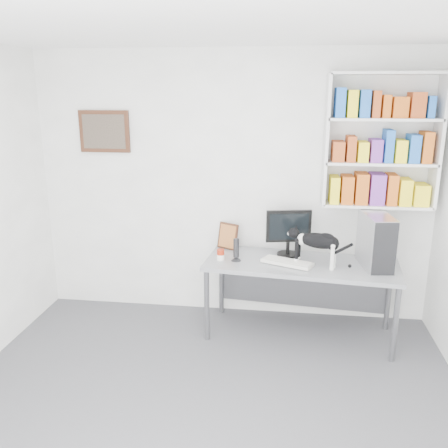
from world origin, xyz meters
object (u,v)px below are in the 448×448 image
Objects in this scene: desk at (300,299)px; keyboard at (287,262)px; cat at (317,249)px; monitor at (288,233)px; bookshelf at (381,141)px; soup_can at (221,255)px; pc_tower at (376,241)px; leaning_print at (228,236)px; speaker at (236,249)px.

desk is 3.80× the size of keyboard.
monitor is at bearing 153.52° from cat.
bookshelf is at bearing 54.64° from cat.
bookshelf reaches higher than soup_can.
soup_can is (-1.42, -0.02, -0.19)m from pc_tower.
monitor is at bearing 18.78° from soup_can.
pc_tower is (-0.03, -0.32, -0.86)m from bookshelf.
soup_can is (-0.63, 0.03, 0.03)m from keyboard.
leaning_print is at bearing 174.57° from cat.
pc_tower reaches higher than speaker.
monitor is at bearing 158.69° from pc_tower.
bookshelf is 2.67× the size of monitor.
keyboard is at bearing -11.15° from speaker.
leaning_print is at bearing 156.14° from monitor.
bookshelf reaches higher than desk.
desk is 3.67× the size of pc_tower.
monitor is 0.33m from keyboard.
bookshelf reaches higher than pc_tower.
speaker is (-0.48, -0.22, -0.12)m from monitor.
pc_tower is at bearing -6.01° from speaker.
bookshelf is 2.30× the size of cat.
keyboard is 0.97× the size of pc_tower.
soup_can is at bearing -160.83° from keyboard.
leaning_print is (-0.60, 0.13, -0.10)m from monitor.
leaning_print is at bearing 179.71° from bookshelf.
monitor is at bearing -171.29° from bookshelf.
bookshelf is 2.55× the size of pc_tower.
leaning_print is 2.62× the size of soup_can.
keyboard is at bearing -155.42° from bookshelf.
desk is 0.78m from speaker.
pc_tower is 0.90× the size of cat.
bookshelf is at bearing 13.21° from soup_can.
speaker is (-1.27, -0.03, -0.13)m from pc_tower.
monitor is 0.54m from speaker.
cat is at bearing 18.17° from keyboard.
leaning_print is at bearing 102.01° from speaker.
keyboard is (-0.00, -0.25, -0.21)m from monitor.
leaning_print is at bearing 169.97° from keyboard.
leaning_print is 0.36m from soup_can.
cat is (-0.53, -0.08, -0.08)m from pc_tower.
cat is at bearing 2.73° from leaning_print.
speaker is at bearing -43.25° from leaning_print.
monitor is at bearing 111.95° from keyboard.
leaning_print is 0.95m from cat.
keyboard reaches higher than desk.
speaker is at bearing -0.28° from soup_can.
desk is at bearing 46.80° from keyboard.
cat is (0.86, -0.40, 0.03)m from leaning_print.
cat is at bearing -179.38° from pc_tower.
speaker is at bearing -171.83° from desk.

